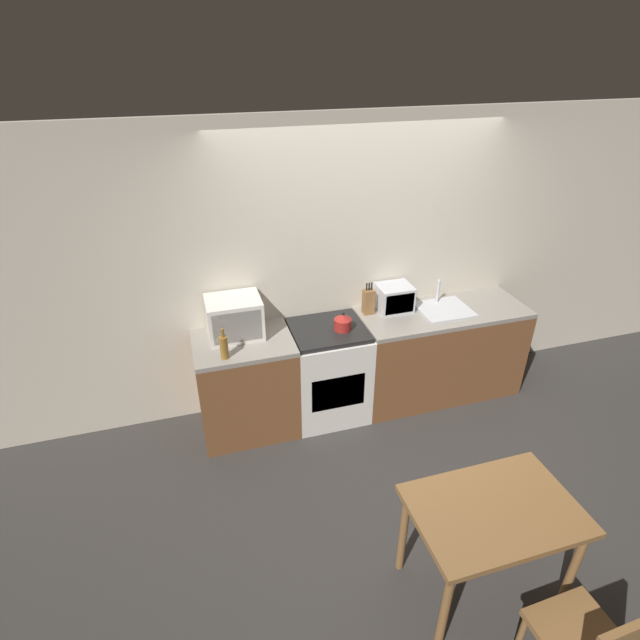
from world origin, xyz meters
The scene contains 12 objects.
ground_plane centered at (0.00, 0.00, 0.00)m, with size 16.00×16.00×0.00m, color #33302D.
wall_back centered at (0.00, 1.10, 1.30)m, with size 10.00×0.06×2.60m.
counter_left_run centered at (-1.11, 0.76, 0.45)m, with size 0.82×0.62×0.90m.
counter_right_run centered at (0.74, 0.76, 0.45)m, with size 1.56×0.62×0.90m.
stove_range centered at (-0.37, 0.75, 0.45)m, with size 0.66×0.62×0.90m.
kettle centered at (-0.26, 0.70, 0.97)m, with size 0.15×0.15×0.17m.
microwave centered at (-1.15, 0.87, 1.07)m, with size 0.44×0.35×0.34m.
bottle centered at (-1.28, 0.55, 1.00)m, with size 0.06×0.06×0.26m.
knife_block centered at (0.05, 0.91, 1.02)m, with size 0.09×0.08×0.30m.
toaster_oven centered at (0.30, 0.91, 1.02)m, with size 0.31×0.26×0.24m.
sink_basin centered at (0.74, 0.76, 0.92)m, with size 0.46×0.41×0.24m.
dining_table centered at (0.03, -1.18, 0.63)m, with size 0.96×0.64×0.72m.
Camera 1 is at (-1.50, -2.76, 3.06)m, focal length 28.00 mm.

